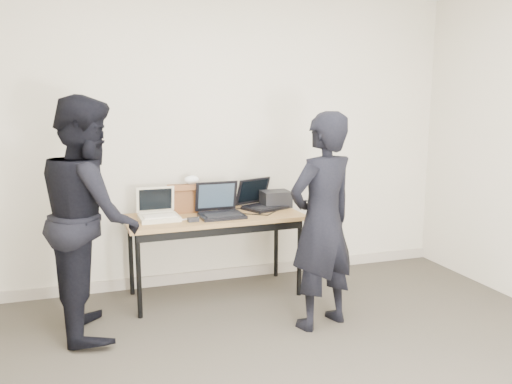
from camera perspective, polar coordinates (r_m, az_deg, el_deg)
name	(u,v)px	position (r m, az deg, el deg)	size (l,w,h in m)	color
room	(336,167)	(2.54, 9.16, 2.84)	(4.60, 4.60, 2.80)	#3D372E
desk	(215,222)	(4.32, -4.73, -3.46)	(1.52, 0.71, 0.72)	olive
laptop_beige	(158,213)	(4.23, -11.12, -2.38)	(0.33, 0.33, 0.26)	beige
laptop_center	(220,208)	(4.28, -4.16, -1.88)	(0.38, 0.37, 0.29)	black
laptop_right	(261,201)	(4.59, 0.53, -1.09)	(0.47, 0.47, 0.27)	black
leather_satchel	(189,198)	(4.46, -7.69, -0.64)	(0.36, 0.18, 0.25)	#5C3318
tissue	(192,180)	(4.45, -7.37, 1.38)	(0.13, 0.10, 0.08)	white
equipment_box	(276,199)	(4.65, 2.25, -0.79)	(0.26, 0.22, 0.15)	black
power_brick	(193,220)	(4.10, -7.20, -3.16)	(0.09, 0.05, 0.03)	black
cables	(220,215)	(4.31, -4.16, -2.62)	(1.15, 0.41, 0.01)	black
person_typist	(322,222)	(3.72, 7.57, -3.38)	(0.59, 0.39, 1.62)	black
person_observer	(90,216)	(3.80, -18.41, -2.64)	(0.84, 0.66, 1.73)	black
baseboard	(226,273)	(4.90, -3.45, -9.27)	(4.50, 0.03, 0.10)	#A79B8A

